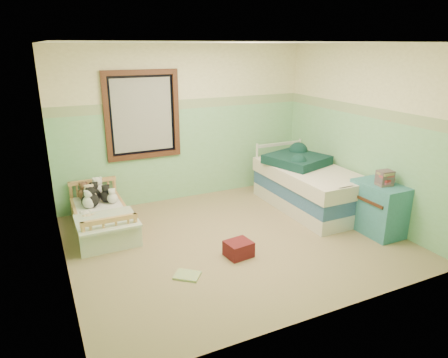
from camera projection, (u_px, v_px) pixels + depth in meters
name	position (u px, v px, depth m)	size (l,w,h in m)	color
floor	(234.00, 240.00, 5.44)	(4.20, 3.60, 0.02)	olive
ceiling	(236.00, 42.00, 4.65)	(4.20, 3.60, 0.02)	white
wall_back	(185.00, 124.00, 6.59)	(4.20, 0.04, 2.50)	beige
wall_front	(330.00, 194.00, 3.50)	(4.20, 0.04, 2.50)	beige
wall_left	(55.00, 170.00, 4.19)	(0.04, 3.60, 2.50)	beige
wall_right	(364.00, 133.00, 5.90)	(0.04, 3.60, 2.50)	beige
wainscot_mint	(186.00, 154.00, 6.73)	(4.20, 0.01, 1.50)	#77B777
border_strip	(185.00, 104.00, 6.47)	(4.20, 0.01, 0.15)	#537652
window_frame	(143.00, 115.00, 6.20)	(1.16, 0.06, 1.36)	black
window_blinds	(142.00, 115.00, 6.21)	(0.92, 0.01, 1.12)	#B3B3AB
toddler_bed_frame	(103.00, 224.00, 5.68)	(0.70, 1.40, 0.18)	#A9804D
toddler_mattress	(102.00, 214.00, 5.63)	(0.64, 1.34, 0.12)	white
patchwork_quilt	(107.00, 221.00, 5.23)	(0.76, 0.70, 0.03)	#7BA9CF
plush_bed_brown	(84.00, 194.00, 5.95)	(0.19, 0.19, 0.19)	brown
plush_bed_white	(98.00, 191.00, 6.03)	(0.22, 0.22, 0.22)	silver
plush_bed_tan	(90.00, 198.00, 5.78)	(0.21, 0.21, 0.21)	beige
plush_bed_dark	(106.00, 196.00, 5.88)	(0.18, 0.18, 0.18)	black
plush_floor_cream	(87.00, 226.00, 5.53)	(0.24, 0.24, 0.24)	silver
plush_floor_tan	(90.00, 230.00, 5.43)	(0.23, 0.23, 0.23)	beige
twin_bed_frame	(308.00, 201.00, 6.44)	(0.93, 1.87, 0.22)	silver
twin_boxspring	(309.00, 188.00, 6.37)	(0.93, 1.87, 0.22)	navy
twin_mattress	(310.00, 175.00, 6.30)	(0.97, 1.90, 0.22)	beige
teal_blanket	(297.00, 160.00, 6.48)	(0.79, 0.84, 0.14)	#0E342F
dresser	(378.00, 208.00, 5.53)	(0.44, 0.71, 0.71)	teal
book_stack	(385.00, 178.00, 5.35)	(0.20, 0.15, 0.20)	brown
red_pillow	(239.00, 249.00, 4.97)	(0.31, 0.27, 0.19)	maroon
floor_book	(187.00, 275.00, 4.55)	(0.28, 0.21, 0.03)	yellow
extra_plush_0	(92.00, 200.00, 5.69)	(0.20, 0.20, 0.20)	black
extra_plush_1	(88.00, 201.00, 5.69)	(0.18, 0.18, 0.18)	black
extra_plush_2	(95.00, 194.00, 5.95)	(0.19, 0.19, 0.19)	black
extra_plush_3	(89.00, 202.00, 5.66)	(0.18, 0.18, 0.18)	silver
extra_plush_4	(112.00, 198.00, 5.83)	(0.15, 0.15, 0.15)	silver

